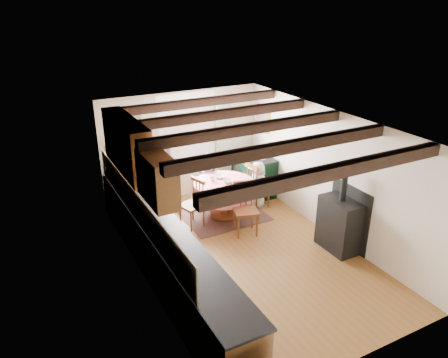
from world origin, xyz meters
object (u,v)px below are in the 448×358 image
cup (213,179)px  chair_near (246,209)px  chair_left (192,204)px  aga_range (254,175)px  dining_table (224,199)px  chair_right (258,185)px  child_right (258,184)px  child_far (208,178)px  cast_iron_stove (341,211)px

cup → chair_near: bearing=-78.1°
chair_near → chair_left: 1.08m
aga_range → chair_left: bearing=-158.3°
chair_near → dining_table: bearing=108.2°
chair_right → child_right: child_right is taller
child_right → chair_left: bearing=87.9°
chair_left → child_right: child_right is taller
chair_left → child_far: size_ratio=0.83×
child_far → child_right: child_far is taller
chair_right → cast_iron_stove: size_ratio=0.66×
aga_range → child_right: bearing=-113.9°
child_right → cast_iron_stove: bearing=-178.3°
cast_iron_stove → chair_near: bearing=134.2°
chair_near → child_right: bearing=63.2°
dining_table → cast_iron_stove: size_ratio=0.84×
chair_right → cast_iron_stove: (0.38, -2.12, 0.25)m
chair_left → child_right: 1.64m
chair_near → cup: (-0.21, 0.99, 0.29)m
chair_near → chair_right: (0.82, 0.88, -0.02)m
chair_left → cup: (0.58, 0.25, 0.32)m
chair_near → cup: size_ratio=9.81×
cast_iron_stove → cup: 2.64m
chair_left → cup: bearing=97.9°
child_far → child_right: size_ratio=1.17×
child_right → cup: (-1.05, 0.08, 0.30)m
chair_right → aga_range: bearing=-29.9°
chair_near → child_far: size_ratio=0.88×
chair_left → chair_right: chair_right is taller
dining_table → chair_left: (-0.76, -0.08, 0.11)m
cast_iron_stove → chair_right: bearing=100.3°
cup → dining_table: bearing=-43.8°
chair_right → child_far: bearing=48.7°
child_far → dining_table: bearing=110.1°
chair_near → cast_iron_stove: (1.20, -1.24, 0.24)m
chair_left → child_far: bearing=121.3°
chair_left → child_right: bearing=80.7°
cup → aga_range: bearing=21.1°
dining_table → aga_range: 1.32m
chair_right → child_far: child_far is taller
dining_table → child_right: child_right is taller
child_far → child_right: bearing=163.9°
child_right → child_far: bearing=48.2°
aga_range → chair_right: bearing=-114.1°
chair_near → child_far: child_far is taller
aga_range → cast_iron_stove: cast_iron_stove is taller
child_far → cup: size_ratio=11.19×
dining_table → child_right: 0.88m
chair_left → dining_table: bearing=80.8°
cast_iron_stove → child_far: cast_iron_stove is taller
chair_left → cast_iron_stove: bearing=30.0°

